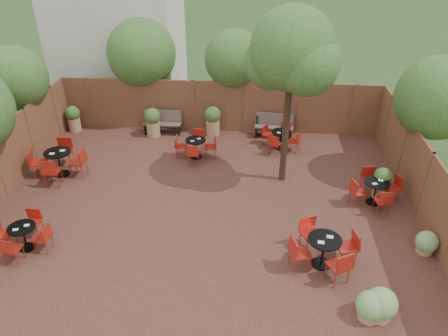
{
  "coord_description": "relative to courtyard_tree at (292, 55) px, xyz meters",
  "views": [
    {
      "loc": [
        1.27,
        -10.04,
        7.37
      ],
      "look_at": [
        0.5,
        0.5,
        1.0
      ],
      "focal_mm": 34.25,
      "sensor_mm": 36.0,
      "label": 1
    }
  ],
  "objects": [
    {
      "name": "ground",
      "position": [
        -2.26,
        -1.57,
        -4.01
      ],
      "size": [
        80.0,
        80.0,
        0.0
      ],
      "primitive_type": "plane",
      "color": "#354F23",
      "rests_on": "ground"
    },
    {
      "name": "courtyard_paving",
      "position": [
        -2.26,
        -1.57,
        -4.0
      ],
      "size": [
        12.0,
        10.0,
        0.02
      ],
      "primitive_type": "cube",
      "color": "#3D2019",
      "rests_on": "ground"
    },
    {
      "name": "fence_back",
      "position": [
        -2.26,
        3.43,
        -3.01
      ],
      "size": [
        12.0,
        0.08,
        2.0
      ],
      "primitive_type": "cube",
      "color": "brown",
      "rests_on": "ground"
    },
    {
      "name": "fence_right",
      "position": [
        3.74,
        -1.57,
        -3.01
      ],
      "size": [
        0.08,
        10.0,
        2.0
      ],
      "primitive_type": "cube",
      "color": "brown",
      "rests_on": "ground"
    },
    {
      "name": "neighbour_building",
      "position": [
        -6.76,
        6.43,
        -0.01
      ],
      "size": [
        5.0,
        4.0,
        8.0
      ],
      "primitive_type": "cube",
      "color": "beige",
      "rests_on": "ground"
    },
    {
      "name": "overhang_foliage",
      "position": [
        -4.22,
        1.13,
        -1.3
      ],
      "size": [
        15.64,
        10.55,
        2.64
      ],
      "color": "#325D1E",
      "rests_on": "ground"
    },
    {
      "name": "courtyard_tree",
      "position": [
        0.0,
        0.0,
        0.0
      ],
      "size": [
        2.56,
        2.46,
        5.33
      ],
      "rotation": [
        0.0,
        0.0,
        0.34
      ],
      "color": "black",
      "rests_on": "courtyard_paving"
    },
    {
      "name": "park_bench_left",
      "position": [
        -4.43,
        3.06,
        -3.54
      ],
      "size": [
        1.43,
        0.47,
        0.88
      ],
      "rotation": [
        0.0,
        0.0,
        -0.01
      ],
      "color": "brown",
      "rests_on": "courtyard_paving"
    },
    {
      "name": "park_bench_right",
      "position": [
        -0.18,
        3.06,
        -3.54
      ],
      "size": [
        1.47,
        0.63,
        0.88
      ],
      "rotation": [
        0.0,
        0.0,
        -0.12
      ],
      "color": "brown",
      "rests_on": "courtyard_paving"
    },
    {
      "name": "bistro_tables",
      "position": [
        -2.39,
        -1.08,
        -3.56
      ],
      "size": [
        11.37,
        7.41,
        0.96
      ],
      "color": "black",
      "rests_on": "courtyard_paving"
    },
    {
      "name": "planters",
      "position": [
        -3.33,
        2.25,
        -3.41
      ],
      "size": [
        11.29,
        4.35,
        1.13
      ],
      "color": "#A57F52",
      "rests_on": "courtyard_paving"
    },
    {
      "name": "low_shrubs",
      "position": [
        2.12,
        -4.78,
        -3.66
      ],
      "size": [
        2.43,
        2.76,
        0.73
      ],
      "color": "#A57F52",
      "rests_on": "courtyard_paving"
    }
  ]
}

